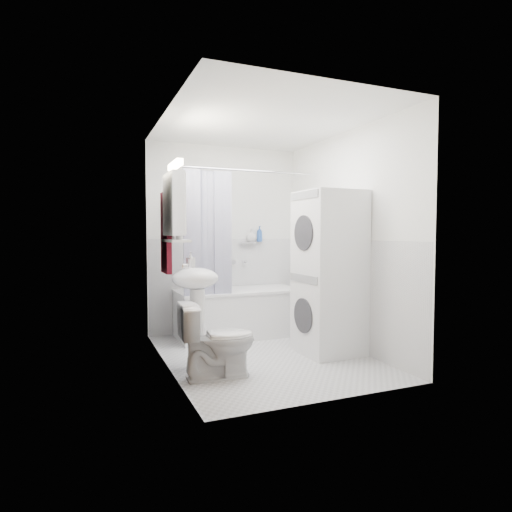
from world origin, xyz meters
name	(u,v)px	position (x,y,z in m)	size (l,w,h in m)	color
floor	(264,355)	(0.00, 0.00, 0.00)	(2.60, 2.60, 0.00)	silver
room_walls	(264,212)	(0.00, 0.00, 1.49)	(2.60, 2.60, 2.60)	white
wainscot	(253,295)	(0.00, 0.29, 0.60)	(1.98, 2.58, 2.58)	white
door	(185,266)	(-0.95, -0.55, 1.00)	(0.05, 2.00, 2.00)	brown
bathtub	(238,310)	(0.05, 0.92, 0.32)	(1.52, 0.72, 0.58)	white
tub_spout	(244,262)	(0.25, 1.25, 0.90)	(0.04, 0.04, 0.12)	silver
curtain_rod	(247,170)	(0.05, 0.62, 2.00)	(0.02, 0.02, 1.70)	silver
shower_curtain	(208,235)	(-0.42, 0.62, 1.25)	(0.55, 0.02, 1.45)	#131544
sink	(196,294)	(-0.75, -0.13, 0.70)	(0.44, 0.37, 1.04)	white
medicine_cabinet	(174,203)	(-0.90, 0.10, 1.57)	(0.13, 0.50, 0.71)	white
shelf	(176,241)	(-0.89, 0.10, 1.20)	(0.18, 0.54, 0.03)	silver
shower_caddy	(248,243)	(0.30, 1.24, 1.15)	(0.22, 0.06, 0.02)	silver
towel	(166,231)	(-0.94, 0.35, 1.30)	(0.07, 0.35, 0.85)	maroon
washer_dryer	(329,273)	(0.68, -0.16, 0.86)	(0.63, 0.62, 1.71)	white
toilet	(218,341)	(-0.65, -0.47, 0.33)	(0.37, 0.67, 0.66)	white
soap_pump	(191,265)	(-0.71, 0.25, 0.95)	(0.08, 0.17, 0.08)	gray
shelf_bottle	(179,236)	(-0.89, -0.05, 1.25)	(0.07, 0.18, 0.07)	gray
shelf_cup	(173,234)	(-0.89, 0.22, 1.26)	(0.10, 0.09, 0.10)	gray
shampoo_a	(251,237)	(0.35, 1.24, 1.23)	(0.13, 0.17, 0.13)	gray
shampoo_b	(260,239)	(0.47, 1.24, 1.20)	(0.08, 0.21, 0.08)	#2A56A9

